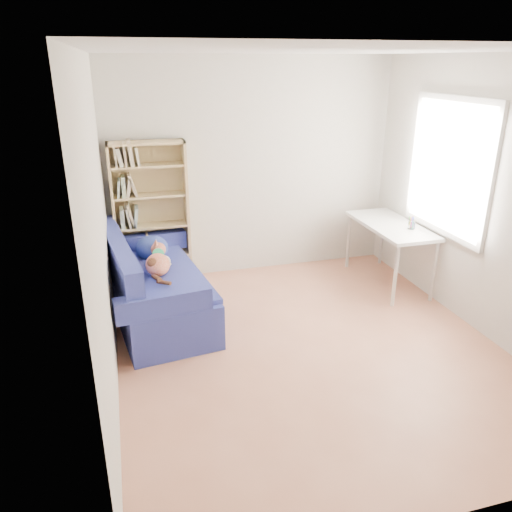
{
  "coord_description": "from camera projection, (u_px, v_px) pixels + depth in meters",
  "views": [
    {
      "loc": [
        -1.58,
        -3.8,
        2.53
      ],
      "look_at": [
        -0.43,
        0.31,
        0.85
      ],
      "focal_mm": 35.0,
      "sensor_mm": 36.0,
      "label": 1
    }
  ],
  "objects": [
    {
      "name": "sofa",
      "position": [
        153.0,
        287.0,
        5.17
      ],
      "size": [
        1.08,
        1.91,
        0.89
      ],
      "rotation": [
        0.0,
        0.0,
        0.13
      ],
      "color": "navy",
      "rests_on": "ground"
    },
    {
      "name": "ground",
      "position": [
        308.0,
        347.0,
        4.73
      ],
      "size": [
        4.0,
        4.0,
        0.0
      ],
      "primitive_type": "plane",
      "color": "#AD694E",
      "rests_on": "ground"
    },
    {
      "name": "pen_cup",
      "position": [
        412.0,
        224.0,
        5.63
      ],
      "size": [
        0.08,
        0.08,
        0.15
      ],
      "color": "white",
      "rests_on": "desk"
    },
    {
      "name": "bookshelf",
      "position": [
        152.0,
        221.0,
        5.79
      ],
      "size": [
        0.85,
        0.27,
        1.71
      ],
      "color": "tan",
      "rests_on": "ground"
    },
    {
      "name": "room_shell",
      "position": [
        325.0,
        175.0,
        4.18
      ],
      "size": [
        3.54,
        4.04,
        2.62
      ],
      "color": "silver",
      "rests_on": "ground"
    },
    {
      "name": "desk",
      "position": [
        391.0,
        229.0,
        5.85
      ],
      "size": [
        0.58,
        1.26,
        0.75
      ],
      "color": "white",
      "rests_on": "ground"
    }
  ]
}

